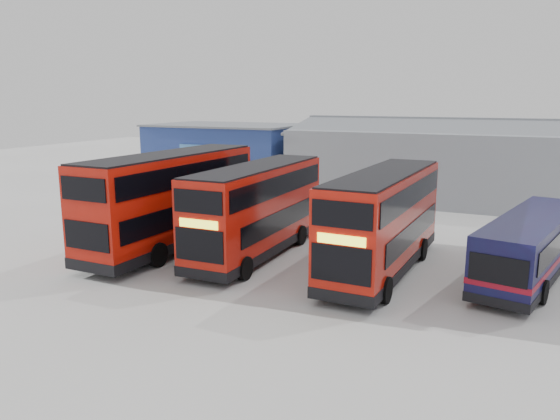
% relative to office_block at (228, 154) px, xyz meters
% --- Properties ---
extents(ground_plane, '(120.00, 120.00, 0.00)m').
position_rel_office_block_xyz_m(ground_plane, '(14.00, -17.99, -2.58)').
color(ground_plane, '#AFB0AA').
rests_on(ground_plane, ground).
extents(office_block, '(12.30, 8.32, 5.12)m').
position_rel_office_block_xyz_m(office_block, '(0.00, 0.00, 0.00)').
color(office_block, navy).
rests_on(office_block, ground).
extents(maintenance_shed, '(30.50, 12.00, 5.89)m').
position_rel_office_block_xyz_m(maintenance_shed, '(22.00, 2.01, 0.02)').
color(maintenance_shed, gray).
rests_on(maintenance_shed, ground).
extents(double_decker_left, '(3.04, 11.20, 4.71)m').
position_rel_office_block_xyz_m(double_decker_left, '(7.64, -18.61, -0.24)').
color(double_decker_left, red).
rests_on(double_decker_left, ground).
extents(double_decker_centre, '(2.65, 10.12, 4.26)m').
position_rel_office_block_xyz_m(double_decker_centre, '(11.99, -17.91, -0.46)').
color(double_decker_centre, red).
rests_on(double_decker_centre, ground).
extents(double_decker_right, '(2.84, 10.28, 4.31)m').
position_rel_office_block_xyz_m(double_decker_right, '(17.96, -17.95, -0.43)').
color(double_decker_right, red).
rests_on(double_decker_right, ground).
extents(single_decker_blue, '(4.19, 9.99, 2.65)m').
position_rel_office_block_xyz_m(single_decker_blue, '(23.70, -16.32, -1.27)').
color(single_decker_blue, '#0D113B').
rests_on(single_decker_blue, ground).
extents(panel_van, '(2.82, 5.63, 2.37)m').
position_rel_office_block_xyz_m(panel_van, '(-2.73, -5.83, -1.26)').
color(panel_van, white).
rests_on(panel_van, ground).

